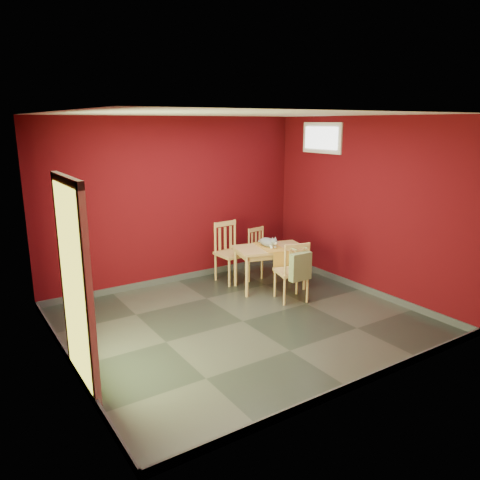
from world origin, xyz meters
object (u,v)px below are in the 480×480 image
chair_near (293,271)px  chair_far_left (230,251)px  dining_table (270,252)px  picture_frame (294,256)px  tote_bag (300,266)px  chair_far_right (261,251)px  cat (268,241)px

chair_near → chair_far_left: bearing=102.3°
dining_table → picture_frame: (1.10, 0.70, -0.41)m
dining_table → tote_bag: tote_bag is taller
chair_far_right → chair_near: bearing=-104.9°
dining_table → tote_bag: size_ratio=2.56×
chair_near → cat: (0.04, 0.68, 0.31)m
chair_near → chair_far_right: bearing=75.1°
picture_frame → cat: bearing=-149.6°
dining_table → chair_far_right: bearing=66.2°
chair_near → picture_frame: size_ratio=2.50×
dining_table → chair_far_right: size_ratio=1.47×
chair_far_right → tote_bag: bearing=-104.2°
chair_near → tote_bag: (-0.04, -0.22, 0.13)m
chair_far_right → picture_frame: (0.81, 0.05, -0.24)m
dining_table → cat: size_ratio=3.10×
dining_table → chair_far_right: (0.29, 0.65, -0.18)m
tote_bag → chair_far_left: bearing=99.2°
chair_far_left → tote_bag: (0.24, -1.50, 0.09)m
picture_frame → tote_bag: bearing=-127.5°
chair_far_left → picture_frame: bearing=2.1°
tote_bag → picture_frame: tote_bag is taller
tote_bag → chair_far_right: bearing=75.8°
chair_far_right → cat: size_ratio=2.10×
dining_table → chair_near: chair_near is taller
dining_table → chair_far_left: (-0.33, 0.65, -0.09)m
cat → dining_table: bearing=-67.7°
dining_table → chair_far_left: chair_far_left is taller
chair_far_left → picture_frame: (1.43, 0.05, -0.33)m
chair_near → picture_frame: (1.15, 1.34, -0.29)m
chair_far_left → chair_near: 1.31m
dining_table → chair_far_left: bearing=117.1°
chair_far_left → chair_near: size_ratio=1.09×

